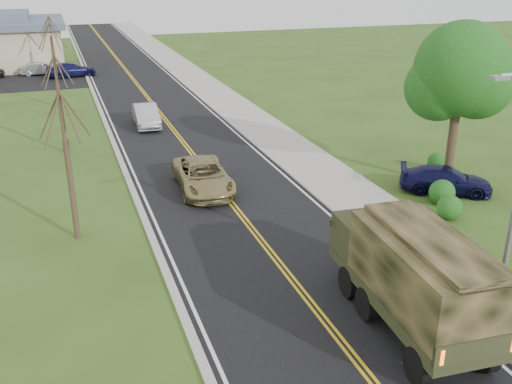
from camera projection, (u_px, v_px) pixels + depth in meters
name	position (u px, v px, depth m)	size (l,w,h in m)	color
ground	(344.00, 346.00, 16.80)	(160.00, 160.00, 0.00)	#324818
road	(139.00, 87.00, 51.80)	(8.00, 120.00, 0.01)	black
curb_right	(184.00, 83.00, 53.05)	(0.30, 120.00, 0.12)	#9E998E
sidewalk_right	(202.00, 82.00, 53.59)	(3.20, 120.00, 0.10)	#9E998E
curb_left	(92.00, 89.00, 50.51)	(0.30, 120.00, 0.10)	#9E998E
leafy_tree	(461.00, 77.00, 26.88)	(4.83, 4.50, 8.10)	#38281C
bare_tree_a	(70.00, 178.00, 22.42)	(1.93, 2.26, 6.08)	#38281C
bare_tree_b	(61.00, 112.00, 32.97)	(1.83, 2.14, 5.73)	#38281C
bare_tree_c	(56.00, 72.00, 43.36)	(2.04, 2.39, 6.42)	#38281C
bare_tree_d	(53.00, 53.00, 53.94)	(1.88, 2.20, 5.91)	#38281C
military_truck	(414.00, 272.00, 16.92)	(2.84, 7.01, 3.42)	black
suv_champagne	(203.00, 176.00, 28.05)	(2.43, 5.27, 1.46)	#9D8D58
sedan_silver	(146.00, 116.00, 39.08)	(1.54, 4.42, 1.46)	#BBBCC1
pickup_navy	(446.00, 180.00, 27.79)	(1.78, 4.39, 1.27)	#0E0F36
lot_car_silver	(40.00, 69.00, 56.98)	(1.31, 3.76, 1.24)	#9D9DA1
lot_car_navy	(71.00, 70.00, 56.02)	(1.93, 4.75, 1.38)	#0F123A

